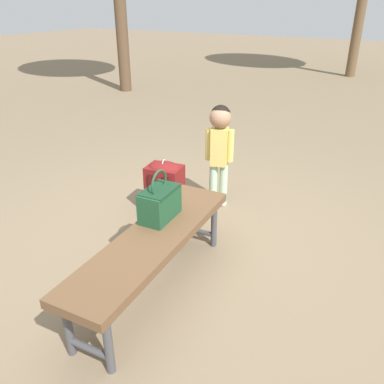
{
  "coord_description": "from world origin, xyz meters",
  "views": [
    {
      "loc": [
        -2.44,
        -1.53,
        1.86
      ],
      "look_at": [
        0.06,
        -0.04,
        0.45
      ],
      "focal_mm": 37.32,
      "sensor_mm": 36.0,
      "label": 1
    }
  ],
  "objects_px": {
    "child_standing": "(220,140)",
    "backpack_small": "(169,229)",
    "handbag": "(160,202)",
    "park_bench": "(153,243)",
    "backpack_large": "(165,186)"
  },
  "relations": [
    {
      "from": "park_bench",
      "to": "handbag",
      "type": "height_order",
      "value": "handbag"
    },
    {
      "from": "backpack_small",
      "to": "handbag",
      "type": "bearing_deg",
      "value": -155.57
    },
    {
      "from": "park_bench",
      "to": "backpack_large",
      "type": "relative_size",
      "value": 2.99
    },
    {
      "from": "park_bench",
      "to": "handbag",
      "type": "xyz_separation_m",
      "value": [
        0.22,
        0.09,
        0.18
      ]
    },
    {
      "from": "park_bench",
      "to": "child_standing",
      "type": "relative_size",
      "value": 1.63
    },
    {
      "from": "child_standing",
      "to": "backpack_small",
      "type": "bearing_deg",
      "value": -179.76
    },
    {
      "from": "child_standing",
      "to": "backpack_large",
      "type": "bearing_deg",
      "value": 139.13
    },
    {
      "from": "park_bench",
      "to": "handbag",
      "type": "relative_size",
      "value": 4.42
    },
    {
      "from": "park_bench",
      "to": "handbag",
      "type": "distance_m",
      "value": 0.3
    },
    {
      "from": "park_bench",
      "to": "backpack_large",
      "type": "xyz_separation_m",
      "value": [
        0.99,
        0.58,
        -0.12
      ]
    },
    {
      "from": "park_bench",
      "to": "backpack_small",
      "type": "xyz_separation_m",
      "value": [
        0.51,
        0.23,
        -0.23
      ]
    },
    {
      "from": "park_bench",
      "to": "child_standing",
      "type": "xyz_separation_m",
      "value": [
        1.4,
        0.23,
        0.27
      ]
    },
    {
      "from": "child_standing",
      "to": "backpack_small",
      "type": "height_order",
      "value": "child_standing"
    },
    {
      "from": "park_bench",
      "to": "backpack_large",
      "type": "height_order",
      "value": "backpack_large"
    },
    {
      "from": "child_standing",
      "to": "backpack_small",
      "type": "relative_size",
      "value": 3.0
    }
  ]
}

